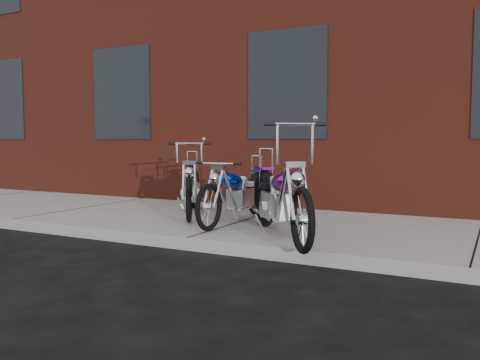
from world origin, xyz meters
The scene contains 6 objects.
ground centered at (0.00, 0.00, 0.00)m, with size 120.00×120.00×0.00m, color black.
sidewalk centered at (0.00, 1.50, 0.07)m, with size 22.00×3.00×0.15m, color gray.
building_brick centered at (0.00, 8.00, 4.00)m, with size 22.00×10.00×8.00m, color #602015.
chopper_purple centered at (0.94, 0.53, 0.57)m, with size 1.53×1.92×1.32m.
chopper_blue centered at (0.00, 1.28, 0.52)m, with size 0.51×2.08×0.90m.
chopper_third centered at (-1.01, 1.65, 0.54)m, with size 1.21×1.91×1.10m.
Camera 1 is at (3.23, -4.87, 1.28)m, focal length 38.00 mm.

